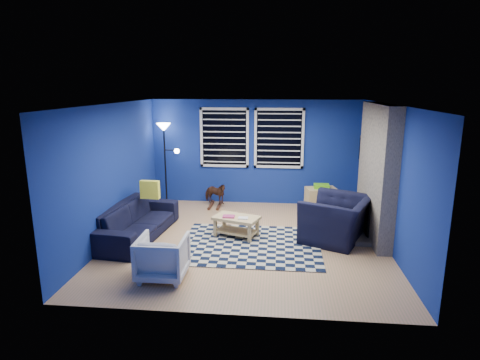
% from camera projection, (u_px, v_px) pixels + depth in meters
% --- Properties ---
extents(floor, '(5.00, 5.00, 0.00)m').
position_uv_depth(floor, '(247.00, 240.00, 7.47)').
color(floor, tan).
rests_on(floor, ground).
extents(ceiling, '(5.00, 5.00, 0.00)m').
position_uv_depth(ceiling, '(248.00, 104.00, 6.89)').
color(ceiling, white).
rests_on(ceiling, wall_back).
extents(wall_back, '(5.00, 0.00, 5.00)m').
position_uv_depth(wall_back, '(256.00, 152.00, 9.60)').
color(wall_back, navy).
rests_on(wall_back, floor).
extents(wall_left, '(0.00, 5.00, 5.00)m').
position_uv_depth(wall_left, '(113.00, 172.00, 7.42)').
color(wall_left, navy).
rests_on(wall_left, floor).
extents(wall_right, '(0.00, 5.00, 5.00)m').
position_uv_depth(wall_right, '(391.00, 178.00, 6.94)').
color(wall_right, navy).
rests_on(wall_right, floor).
extents(fireplace, '(0.65, 2.00, 2.50)m').
position_uv_depth(fireplace, '(376.00, 175.00, 7.45)').
color(fireplace, gray).
rests_on(fireplace, floor).
extents(window_left, '(1.17, 0.06, 1.42)m').
position_uv_depth(window_left, '(224.00, 138.00, 9.56)').
color(window_left, black).
rests_on(window_left, wall_back).
extents(window_right, '(1.17, 0.06, 1.42)m').
position_uv_depth(window_right, '(279.00, 138.00, 9.43)').
color(window_right, black).
rests_on(window_right, wall_back).
extents(tv, '(0.07, 1.00, 0.58)m').
position_uv_depth(tv, '(365.00, 151.00, 8.85)').
color(tv, black).
rests_on(tv, wall_right).
extents(rug, '(2.51, 2.01, 0.02)m').
position_uv_depth(rug, '(250.00, 245.00, 7.25)').
color(rug, black).
rests_on(rug, floor).
extents(sofa, '(2.29, 1.10, 0.65)m').
position_uv_depth(sofa, '(137.00, 221.00, 7.57)').
color(sofa, black).
rests_on(sofa, floor).
extents(armchair_big, '(1.59, 1.51, 0.81)m').
position_uv_depth(armchair_big, '(336.00, 219.00, 7.41)').
color(armchair_big, black).
rests_on(armchair_big, floor).
extents(armchair_bent, '(0.70, 0.72, 0.66)m').
position_uv_depth(armchair_bent, '(163.00, 257.00, 5.96)').
color(armchair_bent, gray).
rests_on(armchair_bent, floor).
extents(rocking_horse, '(0.49, 0.67, 0.52)m').
position_uv_depth(rocking_horse, '(215.00, 193.00, 9.48)').
color(rocking_horse, '#422315').
rests_on(rocking_horse, floor).
extents(coffee_table, '(0.95, 0.73, 0.42)m').
position_uv_depth(coffee_table, '(236.00, 222.00, 7.59)').
color(coffee_table, tan).
rests_on(coffee_table, rug).
extents(cabinet, '(0.74, 0.57, 0.65)m').
position_uv_depth(cabinet, '(321.00, 200.00, 9.10)').
color(cabinet, tan).
rests_on(cabinet, floor).
extents(floor_lamp, '(0.53, 0.33, 1.95)m').
position_uv_depth(floor_lamp, '(165.00, 138.00, 9.44)').
color(floor_lamp, black).
rests_on(floor_lamp, floor).
extents(throw_pillow, '(0.38, 0.13, 0.36)m').
position_uv_depth(throw_pillow, '(150.00, 190.00, 7.85)').
color(throw_pillow, yellow).
rests_on(throw_pillow, sofa).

